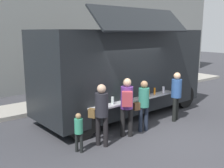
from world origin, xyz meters
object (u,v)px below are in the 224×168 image
(customer_extra_browsing, at_px, (176,92))
(customer_front_ordering, at_px, (143,102))
(food_truck_main, at_px, (123,69))
(customer_mid_with_backpack, at_px, (127,102))
(child_near_queue, at_px, (79,129))
(trash_bin, at_px, (148,80))
(customer_rear_waiting, at_px, (101,110))

(customer_extra_browsing, bearing_deg, customer_front_ordering, 71.81)
(food_truck_main, distance_m, customer_mid_with_backpack, 2.29)
(customer_front_ordering, distance_m, child_near_queue, 2.33)
(trash_bin, distance_m, customer_mid_with_backpack, 6.53)
(child_near_queue, bearing_deg, customer_mid_with_backpack, -31.01)
(customer_rear_waiting, distance_m, customer_extra_browsing, 3.22)
(food_truck_main, distance_m, customer_extra_browsing, 2.06)
(child_near_queue, bearing_deg, customer_front_ordering, -30.28)
(customer_rear_waiting, relative_size, child_near_queue, 1.63)
(customer_front_ordering, xyz_separation_m, customer_extra_browsing, (1.59, 0.01, 0.07))
(customer_front_ordering, relative_size, customer_rear_waiting, 0.93)
(customer_mid_with_backpack, height_order, customer_rear_waiting, customer_mid_with_backpack)
(customer_rear_waiting, distance_m, child_near_queue, 0.78)
(customer_rear_waiting, bearing_deg, customer_front_ordering, -25.94)
(trash_bin, relative_size, customer_extra_browsing, 0.62)
(trash_bin, relative_size, customer_mid_with_backpack, 0.60)
(customer_front_ordering, bearing_deg, trash_bin, -35.39)
(food_truck_main, xyz_separation_m, customer_extra_browsing, (0.94, -1.71, -0.67))
(customer_mid_with_backpack, relative_size, customer_extra_browsing, 1.03)
(food_truck_main, relative_size, customer_mid_with_backpack, 3.73)
(customer_rear_waiting, bearing_deg, customer_extra_browsing, -26.82)
(food_truck_main, relative_size, customer_extra_browsing, 3.84)
(customer_rear_waiting, relative_size, customer_extra_browsing, 1.01)
(food_truck_main, relative_size, customer_rear_waiting, 3.82)
(customer_front_ordering, height_order, customer_extra_browsing, customer_extra_browsing)
(food_truck_main, height_order, customer_extra_browsing, food_truck_main)
(trash_bin, bearing_deg, customer_front_ordering, -137.33)
(customer_mid_with_backpack, xyz_separation_m, customer_rear_waiting, (-0.94, -0.04, -0.06))
(customer_extra_browsing, xyz_separation_m, child_near_queue, (-3.89, -0.04, -0.39))
(child_near_queue, bearing_deg, customer_rear_waiting, -34.18)
(child_near_queue, bearing_deg, customer_extra_browsing, -30.35)
(customer_front_ordering, height_order, customer_mid_with_backpack, customer_mid_with_backpack)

